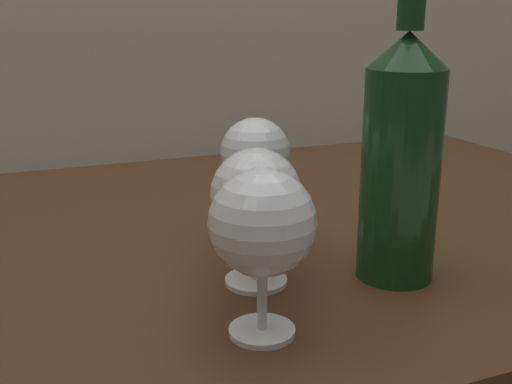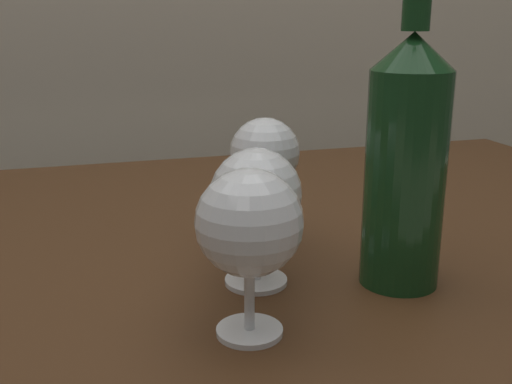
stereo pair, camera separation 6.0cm
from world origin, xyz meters
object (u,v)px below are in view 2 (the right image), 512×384
Objects in this scene: wine_glass_rose at (249,224)px; wine_bottle at (406,158)px; wine_glass_cabernet at (256,196)px; wine_glass_amber at (265,156)px.

wine_bottle reaches higher than wine_glass_rose.
wine_glass_amber is at bearing 68.42° from wine_glass_cabernet.
wine_bottle reaches higher than wine_glass_cabernet.
wine_bottle is (0.17, 0.06, 0.03)m from wine_glass_rose.
wine_bottle reaches higher than wine_glass_amber.
wine_glass_cabernet is 0.15m from wine_bottle.
wine_glass_rose is 0.19m from wine_bottle.
wine_glass_amber is (0.04, 0.10, 0.02)m from wine_glass_cabernet.
wine_glass_rose is 0.21m from wine_glass_amber.
wine_glass_rose is 0.10m from wine_glass_cabernet.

